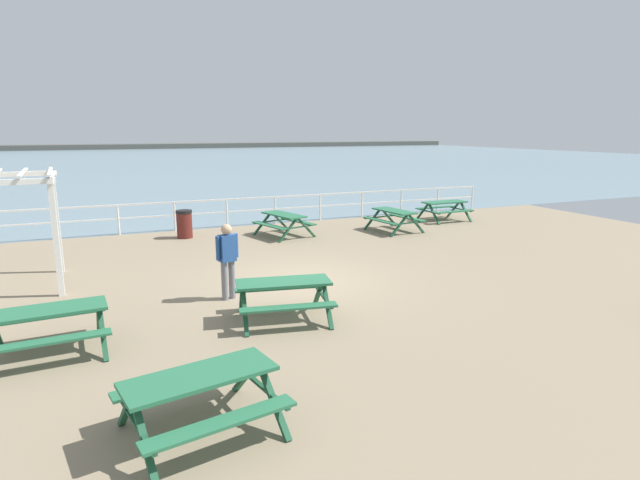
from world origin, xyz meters
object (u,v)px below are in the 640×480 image
object	(u,v)px
picnic_table_mid_centre	(394,215)
litter_bin	(184,224)
picnic_table_near_right	(284,219)
visitor	(227,257)
picnic_table_corner	(48,320)
picnic_table_near_left	(284,290)
picnic_table_seaward	(444,206)
picnic_table_far_left	(200,389)

from	to	relation	value
picnic_table_mid_centre	litter_bin	size ratio (longest dim) A/B	2.08
picnic_table_near_right	litter_bin	distance (m)	3.38
visitor	picnic_table_mid_centre	bearing A→B (deg)	-70.36
picnic_table_mid_centre	visitor	bearing A→B (deg)	118.06
picnic_table_near_right	litter_bin	size ratio (longest dim) A/B	2.25
picnic_table_corner	litter_bin	world-z (taller)	litter_bin
picnic_table_near_left	visitor	bearing A→B (deg)	123.73
picnic_table_near_right	picnic_table_corner	xyz separation A→B (m)	(-6.72, -7.59, 0.00)
picnic_table_near_right	picnic_table_mid_centre	distance (m)	4.02
picnic_table_near_left	picnic_table_corner	xyz separation A→B (m)	(-4.06, 0.01, 0.00)
picnic_table_corner	picnic_table_seaward	bearing A→B (deg)	26.56
visitor	picnic_table_near_right	bearing A→B (deg)	-45.21
picnic_table_seaward	litter_bin	distance (m)	10.27
picnic_table_near_right	picnic_table_far_left	world-z (taller)	same
picnic_table_mid_centre	picnic_table_near_left	bearing A→B (deg)	128.60
picnic_table_far_left	litter_bin	distance (m)	12.04
litter_bin	picnic_table_far_left	bearing A→B (deg)	-97.80
picnic_table_seaward	visitor	distance (m)	12.20
picnic_table_seaward	visitor	xyz separation A→B (m)	(-10.39, -6.39, 0.36)
picnic_table_seaward	visitor	bearing A→B (deg)	-149.33
picnic_table_near_right	picnic_table_far_left	xyz separation A→B (m)	(-4.85, -10.87, 0.00)
picnic_table_mid_centre	litter_bin	bearing A→B (deg)	68.37
picnic_table_near_right	litter_bin	world-z (taller)	litter_bin
picnic_table_near_left	picnic_table_seaward	world-z (taller)	same
picnic_table_near_right	picnic_table_far_left	size ratio (longest dim) A/B	1.04
picnic_table_seaward	picnic_table_near_left	bearing A→B (deg)	-141.28
picnic_table_near_left	picnic_table_corner	bearing A→B (deg)	-169.59
picnic_table_far_left	picnic_table_corner	size ratio (longest dim) A/B	1.08
picnic_table_near_right	visitor	bearing A→B (deg)	134.96
picnic_table_near_right	picnic_table_mid_centre	size ratio (longest dim) A/B	1.08
picnic_table_mid_centre	picnic_table_seaward	world-z (taller)	same
picnic_table_near_left	picnic_table_far_left	world-z (taller)	same
picnic_table_far_left	picnic_table_seaward	bearing A→B (deg)	32.62
picnic_table_near_right	picnic_table_seaward	distance (m)	7.05
visitor	picnic_table_near_left	bearing A→B (deg)	-172.69
picnic_table_seaward	picnic_table_corner	bearing A→B (deg)	-150.68
picnic_table_near_right	picnic_table_near_left	bearing A→B (deg)	145.07
picnic_table_far_left	litter_bin	bearing A→B (deg)	71.25
picnic_table_near_right	picnic_table_seaward	size ratio (longest dim) A/B	1.17
picnic_table_corner	visitor	distance (m)	3.75
picnic_table_near_left	picnic_table_near_right	bearing A→B (deg)	81.31
picnic_table_mid_centre	picnic_table_seaward	size ratio (longest dim) A/B	1.08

